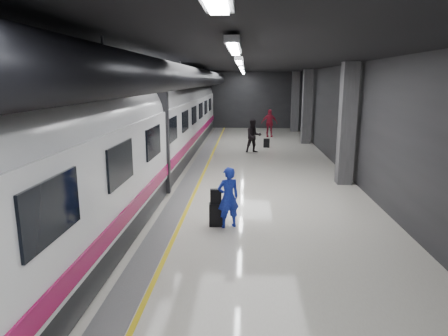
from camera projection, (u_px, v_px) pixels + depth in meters
name	position (u px, v px, depth m)	size (l,w,h in m)	color
ground	(221.00, 196.00, 13.52)	(40.00, 40.00, 0.00)	silver
platform_hall	(214.00, 89.00, 13.71)	(10.02, 40.02, 4.51)	black
train	(124.00, 135.00, 13.25)	(3.05, 38.00, 4.05)	black
traveler_main	(228.00, 197.00, 10.53)	(0.60, 0.39, 1.64)	blue
suitcase_main	(216.00, 215.00, 10.71)	(0.39, 0.24, 0.63)	black
shoulder_bag	(216.00, 196.00, 10.60)	(0.30, 0.16, 0.39)	black
traveler_far_a	(254.00, 136.00, 21.55)	(0.88, 0.68, 1.81)	black
traveler_far_b	(269.00, 123.00, 27.54)	(1.12, 0.47, 1.91)	maroon
suitcase_far	(267.00, 143.00, 23.32)	(0.35, 0.23, 0.52)	black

